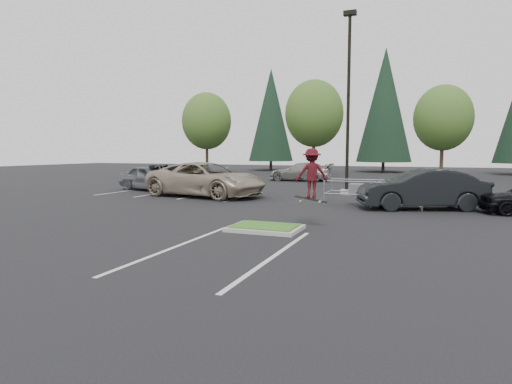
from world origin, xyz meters
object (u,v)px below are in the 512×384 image
(car_l_black, at_px, (198,177))
(cart_corral, at_px, (363,189))
(car_l_grey, at_px, (150,178))
(car_far_silver, at_px, (300,172))
(light_pole, at_px, (348,114))
(decid_a, at_px, (207,123))
(decid_b, at_px, (314,116))
(car_r_charc, at_px, (421,189))
(conif_b, at_px, (385,105))
(skateboarder, at_px, (311,174))
(car_l_tan, at_px, (206,179))
(decid_c, at_px, (443,120))
(conif_a, at_px, (271,115))

(car_l_black, bearing_deg, cart_corral, -118.75)
(car_l_grey, relative_size, car_far_silver, 0.88)
(light_pole, xyz_separation_m, decid_a, (-18.51, 18.03, 1.02))
(light_pole, height_order, decid_b, light_pole)
(light_pole, relative_size, car_r_charc, 1.94)
(cart_corral, xyz_separation_m, car_far_silver, (-7.02, 14.77, 0.01))
(conif_b, distance_m, skateboarder, 39.99)
(cart_corral, bearing_deg, car_l_tan, 175.10)
(decid_b, distance_m, car_l_tan, 22.91)
(car_l_grey, bearing_deg, decid_b, 0.92)
(cart_corral, height_order, car_r_charc, car_r_charc)
(conif_b, distance_m, car_r_charc, 34.52)
(car_far_silver, bearing_deg, decid_a, -121.42)
(decid_c, height_order, conif_a, conif_a)
(conif_b, bearing_deg, car_l_black, -106.35)
(car_r_charc, bearing_deg, conif_a, -170.08)
(decid_c, bearing_deg, decid_b, 176.66)
(skateboarder, xyz_separation_m, car_l_grey, (-12.70, 9.17, -0.97))
(decid_c, height_order, cart_corral, decid_c)
(skateboarder, distance_m, car_l_grey, 15.69)
(decid_a, xyz_separation_m, conif_b, (18.01, 10.47, 2.27))
(conif_a, xyz_separation_m, car_l_tan, (7.50, -31.80, -6.16))
(car_l_black, xyz_separation_m, car_r_charc, (13.13, -4.10, 0.03))
(decid_c, relative_size, car_l_grey, 1.82)
(conif_b, distance_m, car_far_silver, 20.43)
(car_r_charc, relative_size, car_far_silver, 0.99)
(conif_a, relative_size, cart_corral, 3.06)
(light_pole, height_order, conif_a, conif_a)
(conif_a, height_order, skateboarder, conif_a)
(decid_b, distance_m, conif_b, 11.78)
(decid_b, bearing_deg, decid_a, -177.61)
(decid_a, height_order, skateboarder, decid_a)
(conif_b, relative_size, car_l_tan, 2.16)
(car_l_black, bearing_deg, car_l_tan, -152.51)
(car_r_charc, height_order, car_far_silver, car_r_charc)
(decid_c, distance_m, car_r_charc, 23.30)
(decid_a, relative_size, car_far_silver, 1.70)
(decid_b, height_order, car_r_charc, decid_b)
(car_l_tan, bearing_deg, car_far_silver, 4.06)
(light_pole, bearing_deg, car_l_tan, -151.52)
(decid_a, bearing_deg, car_l_grey, -71.86)
(decid_c, xyz_separation_m, car_r_charc, (-1.49, -22.83, -4.39))
(cart_corral, bearing_deg, decid_b, 110.65)
(car_l_tan, xyz_separation_m, car_l_grey, (-5.00, 1.96, -0.15))
(conif_a, bearing_deg, car_l_black, -79.46)
(conif_a, bearing_deg, skateboarder, -68.71)
(decid_a, xyz_separation_m, cart_corral, (20.03, -22.81, -4.83))
(light_pole, bearing_deg, conif_b, 91.01)
(light_pole, xyz_separation_m, conif_a, (-14.50, 28.00, 2.54))
(car_l_grey, bearing_deg, cart_corral, -86.26)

